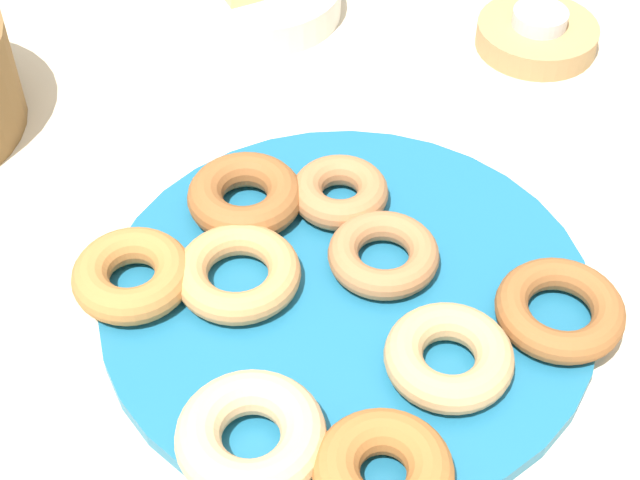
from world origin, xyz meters
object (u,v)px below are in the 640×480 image
Objects in this scene: donut_2 at (383,254)px; donut_6 at (251,436)px; donut_1 at (383,472)px; donut_8 at (132,275)px; donut_0 at (238,273)px; donut_7 at (340,192)px; donut_plate at (348,296)px; donut_4 at (244,197)px; donut_3 at (452,354)px; tealight at (540,18)px; candle_holder at (537,36)px; donut_5 at (560,310)px.

donut_2 is 0.18m from donut_6.
donut_1 reaches higher than donut_8.
donut_0 and donut_7 have the same top height.
donut_2 is 1.08× the size of donut_7.
donut_4 reaches higher than donut_plate.
donut_4 is at bearing 46.92° from donut_0.
donut_plate is 4.11× the size of donut_3.
donut_plate is 4.72× the size of donut_7.
donut_0 is 0.08m from donut_4.
donut_2 is 0.92× the size of donut_4.
donut_plate is 4.00× the size of donut_4.
donut_8 is at bearing 119.46° from donut_3.
donut_1 is 0.51m from tealight.
donut_plate is 0.16m from donut_1.
candle_holder is (0.30, 0.04, -0.01)m from donut_7.
donut_5 is 0.35m from candle_holder.
donut_6 is (-0.08, -0.11, 0.00)m from donut_0.
donut_3 is 0.76× the size of candle_holder.
tealight reaches higher than donut_plate.
donut_7 is at bearing -37.65° from donut_4.
tealight is at bearing 7.19° from donut_7.
donut_6 is 0.23m from donut_7.
donut_1 is at bearing -152.49° from candle_holder.
donut_8 reaches higher than donut_5.
donut_0 is at bearing -40.45° from donut_8.
donut_0 is 1.01× the size of donut_5.
donut_plate is 0.08m from donut_0.
donut_1 is (-0.09, -0.13, 0.02)m from donut_plate.
donut_4 is at bearing 110.72° from donut_5.
donut_4 reaches higher than candle_holder.
donut_8 is 0.75× the size of candle_holder.
donut_3 is at bearing -69.64° from donut_0.
donut_6 is 0.16m from donut_8.
donut_4 is (0.05, 0.06, 0.00)m from donut_0.
donut_6 is at bearing -162.51° from donut_2.
donut_2 is 0.10m from donut_3.
donut_0 is 0.11m from donut_2.
candle_holder is (0.41, 0.05, -0.01)m from donut_0.
donut_7 is (0.02, 0.07, 0.00)m from donut_2.
donut_3 is at bearing -16.95° from donut_6.
donut_2 is 0.95× the size of donut_8.
donut_plate is 0.15m from donut_6.
donut_3 is 0.41m from candle_holder.
donut_1 is 0.51m from candle_holder.
donut_plate is at bearing -163.25° from tealight.
donut_2 is 0.94× the size of donut_3.
donut_3 is 0.41m from tealight.
donut_4 is 0.36m from candle_holder.
tealight is (0.36, -0.01, 0.01)m from donut_4.
donut_1 reaches higher than donut_5.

